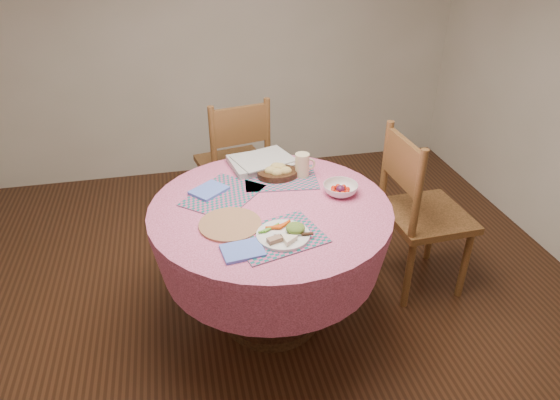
% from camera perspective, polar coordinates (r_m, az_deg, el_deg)
% --- Properties ---
extents(ground, '(4.00, 4.00, 0.00)m').
position_cam_1_polar(ground, '(2.99, -0.96, -13.11)').
color(ground, '#331C0F').
rests_on(ground, ground).
extents(room_envelope, '(4.01, 4.01, 2.71)m').
position_cam_1_polar(room_envelope, '(2.19, -1.37, 21.40)').
color(room_envelope, silver).
rests_on(room_envelope, ground).
extents(dining_table, '(1.24, 1.24, 0.75)m').
position_cam_1_polar(dining_table, '(2.64, -1.06, -4.33)').
color(dining_table, pink).
rests_on(dining_table, ground).
extents(chair_right, '(0.47, 0.49, 1.02)m').
position_cam_1_polar(chair_right, '(3.02, 15.58, -1.09)').
color(chair_right, brown).
rests_on(chair_right, ground).
extents(chair_back, '(0.54, 0.52, 1.00)m').
position_cam_1_polar(chair_back, '(3.53, -5.14, 4.43)').
color(chair_back, brown).
rests_on(chair_back, ground).
extents(placemat_front, '(0.46, 0.39, 0.01)m').
position_cam_1_polar(placemat_front, '(2.30, -0.23, -4.21)').
color(placemat_front, '#116363').
rests_on(placemat_front, dining_table).
extents(placemat_left, '(0.49, 0.50, 0.01)m').
position_cam_1_polar(placemat_left, '(2.64, -6.52, 0.55)').
color(placemat_left, '#116363').
rests_on(placemat_left, dining_table).
extents(placemat_back, '(0.43, 0.34, 0.01)m').
position_cam_1_polar(placemat_back, '(2.79, 0.06, 2.53)').
color(placemat_back, '#116363').
rests_on(placemat_back, dining_table).
extents(wicker_trivet, '(0.30, 0.30, 0.01)m').
position_cam_1_polar(wicker_trivet, '(2.39, -5.72, -2.78)').
color(wicker_trivet, '#8F5E3E').
rests_on(wicker_trivet, dining_table).
extents(napkin_near, '(0.20, 0.16, 0.01)m').
position_cam_1_polar(napkin_near, '(2.21, -4.30, -5.80)').
color(napkin_near, '#5A7BE9').
rests_on(napkin_near, dining_table).
extents(napkin_far, '(0.23, 0.22, 0.01)m').
position_cam_1_polar(napkin_far, '(2.67, -8.12, 1.09)').
color(napkin_far, '#5A7BE9').
rests_on(napkin_far, placemat_left).
extents(dinner_plate, '(0.25, 0.25, 0.05)m').
position_cam_1_polar(dinner_plate, '(2.28, 0.59, -3.90)').
color(dinner_plate, white).
rests_on(dinner_plate, placemat_front).
extents(bread_bowl, '(0.23, 0.23, 0.08)m').
position_cam_1_polar(bread_bowl, '(2.79, -0.25, 3.27)').
color(bread_bowl, black).
rests_on(bread_bowl, placemat_back).
extents(latte_mug, '(0.12, 0.08, 0.13)m').
position_cam_1_polar(latte_mug, '(2.79, 2.60, 4.04)').
color(latte_mug, beige).
rests_on(latte_mug, placemat_back).
extents(fruit_bowl, '(0.23, 0.23, 0.06)m').
position_cam_1_polar(fruit_bowl, '(2.65, 6.92, 1.23)').
color(fruit_bowl, white).
rests_on(fruit_bowl, dining_table).
extents(newspaper_stack, '(0.40, 0.34, 0.04)m').
position_cam_1_polar(newspaper_stack, '(2.92, -2.21, 4.39)').
color(newspaper_stack, silver).
rests_on(newspaper_stack, dining_table).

